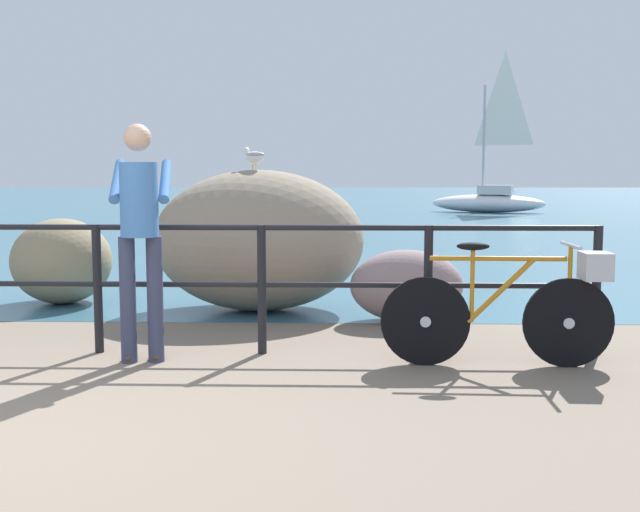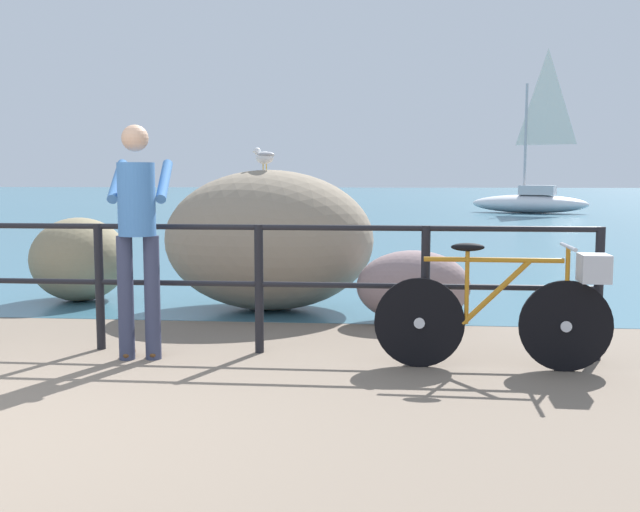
{
  "view_description": "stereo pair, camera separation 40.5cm",
  "coord_description": "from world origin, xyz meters",
  "px_view_note": "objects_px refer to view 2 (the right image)",
  "views": [
    {
      "loc": [
        1.92,
        -3.71,
        1.39
      ],
      "look_at": [
        1.75,
        2.5,
        0.74
      ],
      "focal_mm": 42.08,
      "sensor_mm": 36.0,
      "label": 1
    },
    {
      "loc": [
        2.33,
        -3.69,
        1.39
      ],
      "look_at": [
        1.75,
        2.5,
        0.74
      ],
      "focal_mm": 42.08,
      "sensor_mm": 36.0,
      "label": 2
    }
  ],
  "objects_px": {
    "bicycle": "(513,306)",
    "breakwater_boulder_right": "(413,287)",
    "breakwater_boulder_left": "(79,259)",
    "person_at_railing": "(138,230)",
    "breakwater_boulder_main": "(269,240)",
    "seagull": "(264,156)",
    "sailboat": "(531,195)"
  },
  "relations": [
    {
      "from": "bicycle",
      "to": "breakwater_boulder_main",
      "type": "xyz_separation_m",
      "value": [
        -2.15,
        2.29,
        0.27
      ]
    },
    {
      "from": "breakwater_boulder_main",
      "to": "sailboat",
      "type": "relative_size",
      "value": 0.36
    },
    {
      "from": "seagull",
      "to": "sailboat",
      "type": "distance_m",
      "value": 22.66
    },
    {
      "from": "person_at_railing",
      "to": "seagull",
      "type": "distance_m",
      "value": 2.39
    },
    {
      "from": "seagull",
      "to": "sailboat",
      "type": "relative_size",
      "value": 0.05
    },
    {
      "from": "breakwater_boulder_left",
      "to": "sailboat",
      "type": "xyz_separation_m",
      "value": [
        8.85,
        21.29,
        0.24
      ]
    },
    {
      "from": "bicycle",
      "to": "breakwater_boulder_right",
      "type": "distance_m",
      "value": 1.84
    },
    {
      "from": "breakwater_boulder_left",
      "to": "seagull",
      "type": "relative_size",
      "value": 3.57
    },
    {
      "from": "breakwater_boulder_main",
      "to": "person_at_railing",
      "type": "bearing_deg",
      "value": -106.11
    },
    {
      "from": "bicycle",
      "to": "breakwater_boulder_main",
      "type": "bearing_deg",
      "value": 134.81
    },
    {
      "from": "breakwater_boulder_main",
      "to": "breakwater_boulder_left",
      "type": "height_order",
      "value": "breakwater_boulder_main"
    },
    {
      "from": "breakwater_boulder_main",
      "to": "sailboat",
      "type": "height_order",
      "value": "sailboat"
    },
    {
      "from": "breakwater_boulder_right",
      "to": "seagull",
      "type": "xyz_separation_m",
      "value": [
        -1.53,
        0.59,
        1.26
      ]
    },
    {
      "from": "bicycle",
      "to": "breakwater_boulder_left",
      "type": "height_order",
      "value": "breakwater_boulder_left"
    },
    {
      "from": "person_at_railing",
      "to": "breakwater_boulder_right",
      "type": "distance_m",
      "value": 2.76
    },
    {
      "from": "sailboat",
      "to": "person_at_railing",
      "type": "bearing_deg",
      "value": 94.78
    },
    {
      "from": "breakwater_boulder_left",
      "to": "sailboat",
      "type": "bearing_deg",
      "value": 67.44
    },
    {
      "from": "person_at_railing",
      "to": "seagull",
      "type": "relative_size",
      "value": 5.88
    },
    {
      "from": "breakwater_boulder_main",
      "to": "breakwater_boulder_right",
      "type": "relative_size",
      "value": 2.02
    },
    {
      "from": "person_at_railing",
      "to": "breakwater_boulder_left",
      "type": "relative_size",
      "value": 1.64
    },
    {
      "from": "breakwater_boulder_right",
      "to": "seagull",
      "type": "height_order",
      "value": "seagull"
    },
    {
      "from": "bicycle",
      "to": "breakwater_boulder_right",
      "type": "bearing_deg",
      "value": 112.79
    },
    {
      "from": "bicycle",
      "to": "breakwater_boulder_left",
      "type": "distance_m",
      "value": 5.11
    },
    {
      "from": "breakwater_boulder_left",
      "to": "bicycle",
      "type": "bearing_deg",
      "value": -31.27
    },
    {
      "from": "breakwater_boulder_left",
      "to": "person_at_railing",
      "type": "bearing_deg",
      "value": -58.55
    },
    {
      "from": "sailboat",
      "to": "seagull",
      "type": "bearing_deg",
      "value": 94.58
    },
    {
      "from": "breakwater_boulder_left",
      "to": "seagull",
      "type": "xyz_separation_m",
      "value": [
        2.18,
        -0.35,
        1.13
      ]
    },
    {
      "from": "person_at_railing",
      "to": "sailboat",
      "type": "height_order",
      "value": "sailboat"
    },
    {
      "from": "person_at_railing",
      "to": "breakwater_boulder_main",
      "type": "bearing_deg",
      "value": -25.91
    },
    {
      "from": "bicycle",
      "to": "seagull",
      "type": "distance_m",
      "value": 3.38
    },
    {
      "from": "bicycle",
      "to": "person_at_railing",
      "type": "xyz_separation_m",
      "value": [
        -2.79,
        0.08,
        0.53
      ]
    },
    {
      "from": "breakwater_boulder_main",
      "to": "breakwater_boulder_left",
      "type": "bearing_deg",
      "value": 170.78
    }
  ]
}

